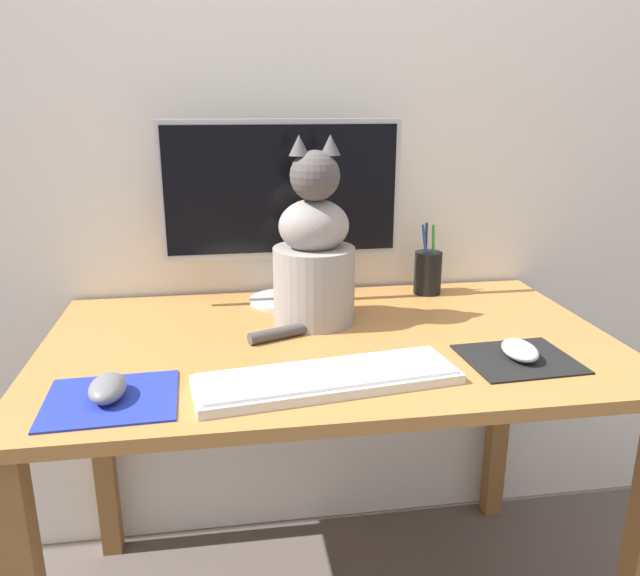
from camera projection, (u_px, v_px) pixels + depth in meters
wall_back at (304, 79)px, 1.52m from camera, size 7.00×0.04×2.50m
desk at (330, 382)px, 1.34m from camera, size 1.19×0.71×0.72m
monitor at (282, 200)px, 1.47m from camera, size 0.57×0.17×0.44m
keyboard at (328, 379)px, 1.10m from camera, size 0.48×0.20×0.02m
mousepad_left at (111, 399)px, 1.04m from camera, size 0.22×0.20×0.00m
mousepad_right at (519, 359)px, 1.20m from camera, size 0.22×0.19×0.00m
computer_mouse_left at (108, 388)px, 1.04m from camera, size 0.06×0.10×0.04m
computer_mouse_right at (520, 350)px, 1.20m from camera, size 0.06×0.10×0.03m
cat at (314, 256)px, 1.37m from camera, size 0.25×0.23×0.41m
pen_cup at (428, 272)px, 1.60m from camera, size 0.07×0.07×0.18m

